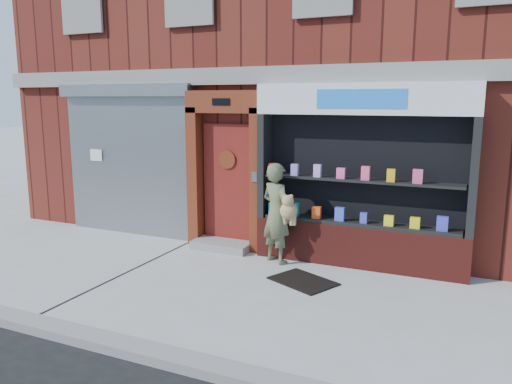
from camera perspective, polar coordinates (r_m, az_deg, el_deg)
The scene contains 8 objects.
ground at distance 7.61m, azimuth -4.92°, elevation -10.61°, with size 80.00×80.00×0.00m, color #9E9E99.
curb at distance 5.97m, azimuth -15.46°, elevation -16.55°, with size 60.00×0.30×0.12m, color gray.
building at distance 12.73m, azimuth 8.58°, elevation 16.09°, with size 12.00×8.16×8.00m.
shutter_bay at distance 10.44m, azimuth -14.38°, elevation 4.59°, with size 3.10×0.30×3.04m.
red_door_bay at distance 9.18m, azimuth -3.50°, elevation 2.48°, with size 1.52×0.58×2.90m.
pharmacy_bay at distance 8.30m, azimuth 11.81°, elevation 0.82°, with size 3.50×0.41×3.00m.
woman at distance 8.40m, azimuth 2.47°, elevation -2.40°, with size 0.76×0.64×1.71m.
doormat at distance 7.76m, azimuth 5.39°, elevation -10.09°, with size 0.94×0.66×0.02m, color black.
Camera 1 is at (3.49, -6.18, 2.74)m, focal length 35.00 mm.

